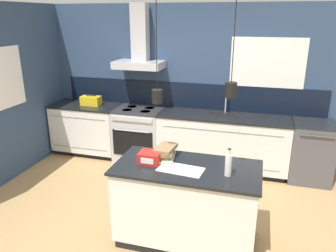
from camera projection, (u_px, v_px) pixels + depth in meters
ground_plane at (150, 219)px, 4.08m from camera, size 16.00×16.00×0.00m
wall_back at (185, 82)px, 5.48m from camera, size 5.60×2.38×2.60m
wall_left at (11, 93)px, 4.93m from camera, size 0.08×3.80×2.60m
counter_run_left at (88, 129)px, 5.93m from camera, size 1.20×0.64×0.91m
counter_run_sink at (222, 142)px, 5.30m from camera, size 2.08×0.64×1.27m
oven_range at (139, 134)px, 5.67m from camera, size 0.81×0.66×0.91m
dishwasher at (311, 151)px, 4.95m from camera, size 0.61×0.65×0.91m
kitchen_island at (186, 204)px, 3.57m from camera, size 1.53×0.77×0.91m
bottle_on_island at (228, 164)px, 3.20m from camera, size 0.07×0.07×0.29m
book_stack at (164, 153)px, 3.59m from camera, size 0.28×0.36×0.14m
red_supply_box at (150, 157)px, 3.50m from camera, size 0.23×0.20×0.12m
paper_pile at (181, 169)px, 3.35m from camera, size 0.49×0.29×0.01m
yellow_toolbox at (91, 101)px, 5.73m from camera, size 0.34×0.18×0.19m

